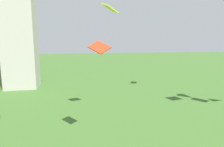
% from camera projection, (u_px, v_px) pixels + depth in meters
% --- Properties ---
extents(kite_flying_1, '(1.61, 1.63, 0.86)m').
position_uv_depth(kite_flying_1, '(110.00, 8.00, 18.12)').
color(kite_flying_1, yellow).
extents(kite_flying_2, '(1.59, 1.55, 0.92)m').
position_uv_depth(kite_flying_2, '(99.00, 47.00, 13.94)').
color(kite_flying_2, red).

